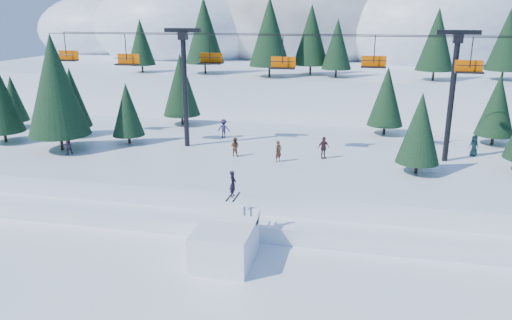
% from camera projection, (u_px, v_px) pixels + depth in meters
% --- Properties ---
extents(ground, '(160.00, 160.00, 0.00)m').
position_uv_depth(ground, '(233.00, 283.00, 26.93)').
color(ground, white).
rests_on(ground, ground).
extents(mid_shelf, '(70.00, 22.00, 2.50)m').
position_uv_depth(mid_shelf, '(286.00, 165.00, 43.43)').
color(mid_shelf, white).
rests_on(mid_shelf, ground).
extents(berm, '(70.00, 6.00, 1.10)m').
position_uv_depth(berm, '(263.00, 217.00, 34.26)').
color(berm, white).
rests_on(berm, ground).
extents(mountain_ridge, '(119.00, 60.00, 26.46)m').
position_uv_depth(mountain_ridge, '(306.00, 37.00, 93.92)').
color(mountain_ridge, white).
rests_on(mountain_ridge, ground).
extents(jump_kicker, '(3.25, 4.43, 5.11)m').
position_uv_depth(jump_kicker, '(225.00, 242.00, 28.97)').
color(jump_kicker, white).
rests_on(jump_kicker, ground).
extents(chairlift, '(46.98, 3.21, 10.28)m').
position_uv_depth(chairlift, '(293.00, 72.00, 41.09)').
color(chairlift, black).
rests_on(chairlift, mid_shelf).
extents(conifer_stand, '(61.96, 16.98, 10.04)m').
position_uv_depth(conifer_stand, '(334.00, 99.00, 41.47)').
color(conifer_stand, black).
rests_on(conifer_stand, mid_shelf).
extents(distant_skiers, '(34.41, 9.27, 1.84)m').
position_uv_depth(distant_skiers, '(262.00, 141.00, 43.06)').
color(distant_skiers, '#4E2A1C').
rests_on(distant_skiers, mid_shelf).
extents(banner_near, '(2.86, 0.17, 0.90)m').
position_uv_depth(banner_near, '(327.00, 241.00, 30.70)').
color(banner_near, black).
rests_on(banner_near, ground).
extents(banner_far, '(2.66, 1.09, 0.90)m').
position_uv_depth(banner_far, '(452.00, 247.00, 29.81)').
color(banner_far, black).
rests_on(banner_far, ground).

